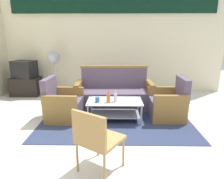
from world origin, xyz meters
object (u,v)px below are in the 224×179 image
armchair_left (63,105)px  coffee_table (115,107)px  bottle_clear (115,97)px  bottle_orange (108,98)px  television (24,69)px  wicker_chair (96,137)px  pedestal_fan (54,60)px  couch (114,94)px  tv_stand (26,86)px  armchair_right (168,105)px  cup (97,100)px

armchair_left → coffee_table: bearing=89.6°
bottle_clear → coffee_table: bearing=104.7°
bottle_orange → bottle_clear: bearing=19.2°
television → wicker_chair: (2.34, -3.40, -0.27)m
bottle_orange → pedestal_fan: (-1.59, 1.91, 0.52)m
pedestal_fan → armchair_left: bearing=-69.4°
couch → armchair_left: size_ratio=2.14×
tv_stand → couch: bearing=-20.9°
wicker_chair → television: bearing=157.7°
armchair_left → pedestal_fan: size_ratio=0.67×
bottle_clear → wicker_chair: bearing=-98.6°
armchair_right → pedestal_fan: bearing=59.2°
cup → pedestal_fan: size_ratio=0.08×
television → cup: bearing=154.3°
pedestal_fan → television: bearing=-176.8°
armchair_right → television: bearing=66.0°
pedestal_fan → cup: bearing=-54.2°
armchair_right → coffee_table: bearing=96.2°
bottle_clear → bottle_orange: bottle_clear is taller
bottle_orange → coffee_table: bearing=41.6°
wicker_chair → pedestal_fan: bearing=146.4°
television → bottle_orange: bearing=156.8°
couch → wicker_chair: 2.43m
armchair_right → bottle_clear: armchair_right is taller
armchair_left → wicker_chair: 1.91m
bottle_orange → pedestal_fan: 2.54m
coffee_table → tv_stand: size_ratio=1.38×
couch → armchair_right: couch is taller
couch → bottle_orange: couch is taller
couch → tv_stand: size_ratio=2.27×
armchair_right → bottle_clear: 1.13m
armchair_left → tv_stand: bearing=-135.4°
coffee_table → tv_stand: bearing=145.7°
armchair_left → armchair_right: 2.17m
bottle_clear → cup: size_ratio=2.37×
armchair_left → coffee_table: 1.06m
couch → bottle_clear: size_ratio=7.66×
cup → television: television is taller
bottle_orange → cup: 0.22m
pedestal_fan → coffee_table: bearing=-46.4°
bottle_clear → pedestal_fan: bearing=132.9°
cup → wicker_chair: bearing=-85.7°
bottle_orange → pedestal_fan: pedestal_fan is taller
couch → bottle_clear: 0.85m
bottle_clear → wicker_chair: size_ratio=0.28×
tv_stand → pedestal_fan: pedestal_fan is taller
coffee_table → television: 3.15m
bottle_clear → tv_stand: size_ratio=0.30×
couch → coffee_table: 0.77m
coffee_table → cup: bearing=-163.2°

